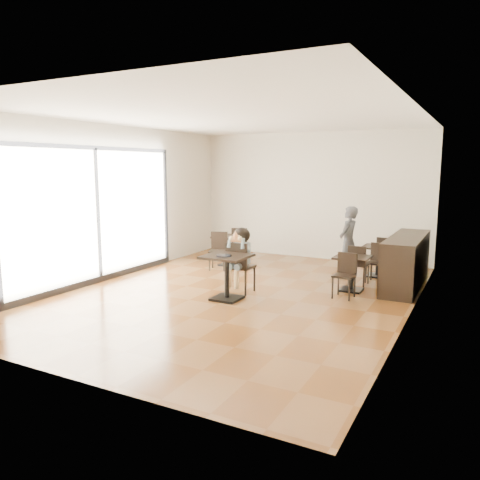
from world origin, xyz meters
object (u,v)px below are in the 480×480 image
Objects in this scene: child_chair at (241,267)px; cafe_table_back at (377,261)px; child at (241,260)px; chair_mid_a at (359,265)px; adult_patron at (348,242)px; chair_back_b at (376,263)px; chair_mid_b at (344,276)px; chair_left_a at (240,244)px; chair_left_b at (218,251)px; chair_back_a at (386,254)px; child_table at (227,277)px; cafe_table_left at (230,251)px; cafe_table_mid at (352,274)px.

cafe_table_back is (2.00, 2.48, -0.15)m from child_chair.
child reaches higher than chair_mid_a.
child is 2.61m from adult_patron.
child_chair is at bearing -128.84° from chair_back_b.
chair_left_a is (-3.18, 2.07, 0.03)m from chair_mid_b.
chair_mid_a is at bearing -16.93° from chair_left_b.
chair_back_a is (2.08, 3.03, -0.21)m from child.
cafe_table_back is (2.00, 2.48, -0.28)m from child.
cafe_table_back is (2.00, 3.03, -0.07)m from child_table.
chair_left_a is (-3.37, 0.10, 0.10)m from cafe_table_back.
chair_back_b is (2.08, 1.93, -0.21)m from child.
child_chair is at bearing -24.97° from adult_patron.
child_table is at bearing -62.05° from cafe_table_left.
adult_patron is 0.77m from cafe_table_back.
child_table is 1.21× the size of cafe_table_back.
chair_mid_a and chair_mid_b have the same top height.
chair_left_a is (-2.80, 0.40, -0.33)m from adult_patron.
cafe_table_mid is (1.81, 1.61, -0.07)m from child_table.
cafe_table_mid is 0.83× the size of chair_mid_a.
adult_patron is at bearing -5.21° from chair_left_b.
cafe_table_mid is at bearing 41.74° from child_table.
adult_patron is (1.43, 2.73, 0.36)m from child_table.
chair_mid_b is (3.18, -1.52, 0.05)m from cafe_table_left.
cafe_table_mid is at bearing 93.58° from chair_mid_b.
chair_left_b is (-1.37, 1.49, -0.05)m from child_chair.
adult_patron is 2.85m from chair_left_a.
cafe_table_left is (-1.37, 2.04, -0.25)m from child.
child_table is 0.94× the size of chair_left_a.
cafe_table_left is at bearing -4.01° from chair_mid_a.
chair_mid_a reaches higher than chair_back_b.
chair_mid_a is at bearing 87.38° from chair_back_a.
child_chair is 1.13× the size of chair_left_a.
child_chair is at bearing -128.79° from cafe_table_back.
child is 0.80× the size of adult_patron.
child is 1.89m from chair_mid_b.
chair_mid_b is at bearing 92.06° from chair_back_a.
adult_patron reaches higher than chair_left_a.
chair_back_b is (0.65, -0.25, -0.36)m from adult_patron.
child_chair reaches higher than chair_back_a.
chair_left_a reaches higher than chair_mid_a.
child_chair is 0.12m from child.
chair_mid_b is at bearing -164.17° from child_chair.
chair_mid_a is (-0.00, 0.55, 0.07)m from cafe_table_mid.
child reaches higher than chair_back_a.
adult_patron is 1.90× the size of chair_back_b.
cafe_table_mid is at bearing 30.45° from child.
child_chair reaches higher than chair_mid_a.
chair_mid_a is (0.38, -0.57, -0.36)m from adult_patron.
chair_mid_b is at bearing 93.58° from chair_mid_a.
chair_left_b is at bearing 5.86° from chair_mid_a.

